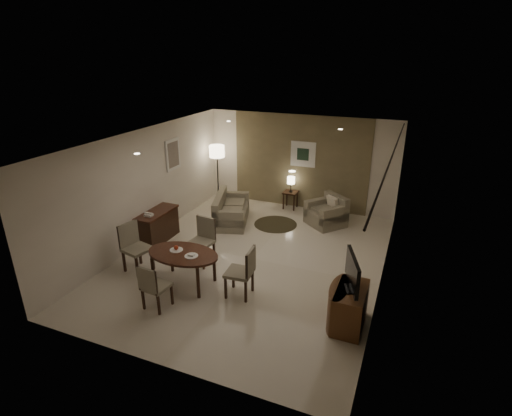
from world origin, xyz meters
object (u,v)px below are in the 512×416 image
at_px(console_desk, 158,226).
at_px(floor_lamp, 218,175).
at_px(armchair, 326,211).
at_px(tv_cabinet, 350,308).
at_px(chair_right, 239,272).
at_px(chair_left, 137,248).
at_px(sofa, 232,208).
at_px(chair_far, 201,242).
at_px(chair_near, 156,285).
at_px(side_table, 290,200).
at_px(dining_table, 184,268).

xyz_separation_m(console_desk, floor_lamp, (0.16, 2.87, 0.51)).
bearing_deg(console_desk, armchair, 34.72).
relative_size(console_desk, armchair, 1.36).
height_order(tv_cabinet, chair_right, chair_right).
relative_size(chair_left, sofa, 0.64).
distance_m(console_desk, chair_far, 1.64).
bearing_deg(armchair, chair_left, -89.09).
distance_m(chair_near, chair_left, 1.46).
relative_size(console_desk, chair_far, 1.19).
xyz_separation_m(side_table, floor_lamp, (-2.17, -0.38, 0.63)).
distance_m(chair_left, sofa, 3.15).
bearing_deg(tv_cabinet, floor_lamp, 137.29).
bearing_deg(armchair, floor_lamp, -146.91).
xyz_separation_m(chair_near, chair_far, (-0.07, 1.70, 0.06)).
distance_m(console_desk, floor_lamp, 2.92).
bearing_deg(floor_lamp, console_desk, -93.12).
distance_m(tv_cabinet, side_table, 5.40).
relative_size(chair_left, armchair, 1.17).
relative_size(chair_left, floor_lamp, 0.58).
bearing_deg(armchair, sofa, -122.53).
relative_size(armchair, floor_lamp, 0.50).
bearing_deg(side_table, chair_left, -111.98).
xyz_separation_m(chair_near, floor_lamp, (-1.44, 5.16, 0.44)).
bearing_deg(console_desk, side_table, 54.41).
distance_m(sofa, armchair, 2.52).
bearing_deg(tv_cabinet, armchair, 108.54).
relative_size(chair_left, chair_right, 1.04).
bearing_deg(chair_near, chair_far, -82.01).
height_order(tv_cabinet, chair_far, chair_far).
relative_size(console_desk, chair_left, 1.16).
height_order(console_desk, armchair, armchair).
bearing_deg(floor_lamp, chair_near, -74.44).
distance_m(tv_cabinet, dining_table, 3.26).
xyz_separation_m(console_desk, armchair, (3.56, 2.47, 0.02)).
distance_m(chair_far, side_table, 3.93).
height_order(dining_table, floor_lamp, floor_lamp).
height_order(chair_near, chair_left, chair_left).
xyz_separation_m(sofa, floor_lamp, (-1.00, 1.17, 0.50)).
distance_m(dining_table, chair_near, 0.85).
distance_m(tv_cabinet, floor_lamp, 6.46).
bearing_deg(chair_far, chair_left, -138.15).
relative_size(dining_table, chair_left, 1.42).
height_order(chair_right, armchair, chair_right).
distance_m(console_desk, armchair, 4.33).
bearing_deg(chair_far, tv_cabinet, -9.38).
distance_m(armchair, floor_lamp, 3.46).
xyz_separation_m(chair_right, armchair, (0.76, 3.85, -0.10)).
relative_size(dining_table, chair_near, 1.64).
bearing_deg(sofa, chair_far, 170.71).
distance_m(console_desk, dining_table, 2.18).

